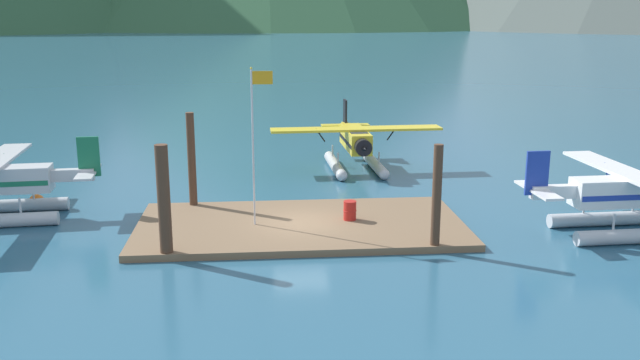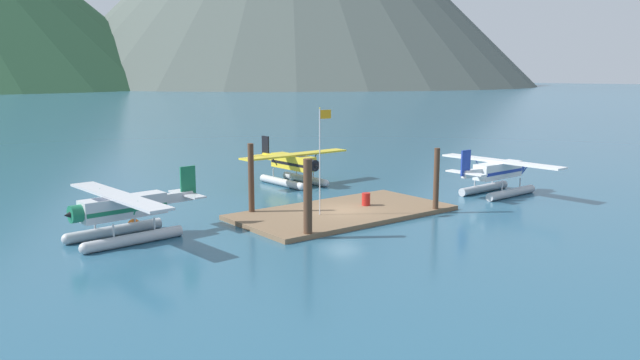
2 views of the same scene
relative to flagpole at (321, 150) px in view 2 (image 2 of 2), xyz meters
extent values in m
plane|color=#285670|center=(1.94, 0.11, -4.56)|extent=(1200.00, 1200.00, 0.00)
cube|color=brown|center=(1.94, 0.11, -4.41)|extent=(14.62, 7.55, 0.30)
cylinder|color=#4C3323|center=(-3.56, -3.35, -2.25)|extent=(0.50, 0.50, 4.62)
cylinder|color=#4C3323|center=(7.21, -3.39, -2.33)|extent=(0.38, 0.38, 4.45)
cylinder|color=#4C3323|center=(-3.13, 3.50, -2.13)|extent=(0.39, 0.39, 4.86)
cylinder|color=silver|center=(-0.11, 0.00, -0.83)|extent=(0.08, 0.08, 6.85)
cube|color=orange|center=(0.34, 0.00, 2.24)|extent=(0.90, 0.03, 0.56)
sphere|color=gold|center=(-0.11, 0.00, 2.64)|extent=(0.10, 0.10, 0.10)
cylinder|color=#AD1E19|center=(4.20, 0.32, -3.82)|extent=(0.58, 0.58, 0.88)
torus|color=#AD1E19|center=(4.20, 0.32, -3.82)|extent=(0.62, 0.62, 0.04)
sphere|color=orange|center=(-10.88, 4.32, -4.17)|extent=(0.77, 0.77, 0.77)
cylinder|color=#B7BABF|center=(15.96, -0.65, -4.24)|extent=(5.62, 0.86, 0.64)
sphere|color=#B7BABF|center=(18.76, -0.54, -4.24)|extent=(0.64, 0.64, 0.64)
cylinder|color=#B7BABF|center=(16.06, -3.15, -4.24)|extent=(5.62, 0.86, 0.64)
sphere|color=#B7BABF|center=(18.86, -3.04, -4.24)|extent=(0.64, 0.64, 0.64)
cylinder|color=#B7BABF|center=(17.16, -0.60, -3.57)|extent=(0.10, 0.10, 0.70)
cylinder|color=#B7BABF|center=(14.76, -0.70, -3.57)|extent=(0.10, 0.10, 0.70)
cylinder|color=#B7BABF|center=(17.26, -3.10, -3.57)|extent=(0.10, 0.10, 0.70)
cylinder|color=#B7BABF|center=(14.86, -3.20, -3.57)|extent=(0.10, 0.10, 0.70)
cube|color=white|center=(16.01, -1.90, -2.62)|extent=(4.85, 1.43, 1.20)
cube|color=#1E389E|center=(16.01, -1.90, -2.72)|extent=(4.75, 1.45, 0.24)
cube|color=#283347|center=(17.09, -1.86, -2.29)|extent=(1.14, 1.10, 0.56)
cube|color=white|center=(16.31, -1.89, -1.95)|extent=(1.81, 10.45, 0.14)
cylinder|color=#1E389E|center=(16.22, 0.31, -2.29)|extent=(0.10, 0.62, 0.84)
cylinder|color=#1E389E|center=(16.39, -4.09, -2.29)|extent=(0.10, 0.62, 0.84)
cylinder|color=#1E389E|center=(18.71, -1.79, -2.62)|extent=(0.64, 0.98, 0.96)
cone|color=black|center=(19.16, -1.78, -2.62)|extent=(0.36, 0.37, 0.36)
cube|color=white|center=(12.76, -2.03, -2.52)|extent=(2.22, 0.53, 0.56)
cube|color=#1E389E|center=(11.86, -2.07, -1.67)|extent=(1.00, 0.16, 1.90)
cube|color=white|center=(11.96, -2.06, -2.42)|extent=(0.93, 3.23, 0.10)
cylinder|color=#B7BABF|center=(-11.91, 1.47, -4.24)|extent=(5.63, 1.08, 0.64)
sphere|color=#B7BABF|center=(-14.70, 1.25, -4.24)|extent=(0.64, 0.64, 0.64)
cylinder|color=#B7BABF|center=(-12.10, 3.97, -4.24)|extent=(5.63, 1.08, 0.64)
sphere|color=#B7BABF|center=(-14.90, 3.75, -4.24)|extent=(0.64, 0.64, 0.64)
cylinder|color=#B7BABF|center=(-13.10, 1.38, -3.57)|extent=(0.10, 0.10, 0.70)
cylinder|color=#B7BABF|center=(-10.71, 1.57, -3.57)|extent=(0.10, 0.10, 0.70)
cylinder|color=#B7BABF|center=(-13.30, 3.87, -3.57)|extent=(0.10, 0.10, 0.70)
cylinder|color=#B7BABF|center=(-10.91, 4.06, -3.57)|extent=(0.10, 0.10, 0.70)
cube|color=silver|center=(-12.01, 2.72, -2.62)|extent=(4.88, 1.61, 1.20)
cube|color=#196B47|center=(-12.01, 2.72, -2.72)|extent=(4.79, 1.62, 0.24)
cube|color=#283347|center=(-13.08, 2.63, -2.29)|extent=(1.18, 1.14, 0.56)
cube|color=silver|center=(-12.31, 2.70, -1.95)|extent=(2.21, 10.48, 0.14)
cylinder|color=#196B47|center=(-12.13, 0.50, -2.29)|extent=(0.13, 0.63, 0.84)
cylinder|color=#196B47|center=(-12.48, 4.89, -2.29)|extent=(0.13, 0.63, 0.84)
cylinder|color=#196B47|center=(-14.70, 2.51, -2.62)|extent=(0.67, 1.00, 0.96)
cone|color=black|center=(-15.15, 2.47, -2.62)|extent=(0.38, 0.39, 0.36)
cube|color=silver|center=(-8.77, 2.97, -2.52)|extent=(2.23, 0.61, 0.56)
cube|color=#196B47|center=(-7.87, 3.04, -1.67)|extent=(1.01, 0.20, 1.90)
cube|color=silver|center=(-7.97, 3.04, -2.42)|extent=(1.05, 3.25, 0.10)
cylinder|color=#B7BABF|center=(7.26, 11.68, -4.24)|extent=(0.81, 5.62, 0.64)
sphere|color=#B7BABF|center=(7.35, 8.88, -4.24)|extent=(0.64, 0.64, 0.64)
cylinder|color=#B7BABF|center=(4.76, 11.60, -4.24)|extent=(0.81, 5.62, 0.64)
sphere|color=#B7BABF|center=(4.85, 8.80, -4.24)|extent=(0.64, 0.64, 0.64)
cylinder|color=#B7BABF|center=(7.30, 10.48, -3.57)|extent=(0.10, 0.10, 0.70)
cylinder|color=#B7BABF|center=(7.22, 12.88, -3.57)|extent=(0.10, 0.10, 0.70)
cylinder|color=#B7BABF|center=(4.80, 10.40, -3.57)|extent=(0.10, 0.10, 0.70)
cylinder|color=#B7BABF|center=(4.72, 12.80, -3.57)|extent=(0.10, 0.10, 0.70)
cube|color=yellow|center=(6.01, 11.64, -2.62)|extent=(1.39, 4.84, 1.20)
cube|color=black|center=(6.01, 11.64, -2.72)|extent=(1.41, 4.74, 0.24)
cube|color=#283347|center=(6.04, 10.56, -2.29)|extent=(1.09, 1.13, 0.56)
cube|color=yellow|center=(6.02, 11.34, -1.95)|extent=(10.44, 1.72, 0.14)
cylinder|color=black|center=(8.22, 11.41, -2.29)|extent=(0.62, 0.10, 0.84)
cylinder|color=black|center=(3.82, 11.27, -2.29)|extent=(0.62, 0.10, 0.84)
cylinder|color=black|center=(6.09, 8.94, -2.62)|extent=(0.98, 0.63, 0.96)
cone|color=black|center=(6.11, 8.49, -2.62)|extent=(0.37, 0.36, 0.36)
cube|color=yellow|center=(5.91, 14.89, -2.52)|extent=(0.51, 2.21, 0.56)
cube|color=black|center=(5.88, 15.79, -1.67)|extent=(0.15, 1.00, 1.90)
cube|color=yellow|center=(5.88, 15.69, -2.42)|extent=(3.22, 0.90, 0.10)
camera|label=1|loc=(0.24, -29.26, 4.96)|focal=38.35mm
camera|label=2|loc=(-23.95, -30.86, 4.73)|focal=34.50mm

